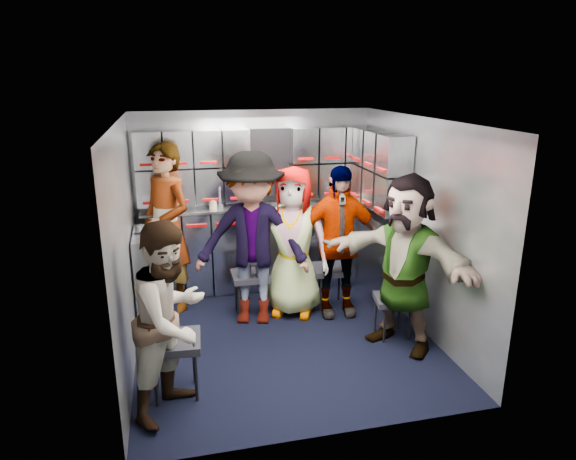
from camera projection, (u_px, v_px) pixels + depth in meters
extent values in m
plane|color=black|center=(283.00, 336.00, 5.08)|extent=(3.00, 3.00, 0.00)
cube|color=gray|center=(255.00, 199.00, 6.17)|extent=(2.80, 0.04, 2.10)
cube|color=gray|center=(126.00, 246.00, 4.47)|extent=(0.04, 3.00, 2.10)
cube|color=gray|center=(420.00, 225.00, 5.09)|extent=(0.04, 3.00, 2.10)
cube|color=silver|center=(282.00, 120.00, 4.47)|extent=(2.80, 3.00, 0.02)
cube|color=#9EA3AE|center=(259.00, 248.00, 6.14)|extent=(2.68, 0.38, 0.99)
cube|color=#9EA3AE|center=(156.00, 279.00, 5.19)|extent=(0.38, 0.76, 0.99)
cube|color=silver|center=(258.00, 206.00, 5.99)|extent=(2.68, 0.42, 0.03)
cube|color=#9EA3AE|center=(257.00, 165.00, 5.91)|extent=(2.68, 0.28, 0.82)
cube|color=#9EA3AE|center=(380.00, 170.00, 5.58)|extent=(0.28, 1.00, 0.82)
cube|color=#9EA3AE|center=(379.00, 259.00, 5.77)|extent=(0.28, 1.20, 1.00)
cube|color=#AE0505|center=(261.00, 222.00, 5.84)|extent=(2.60, 0.02, 0.03)
cube|color=black|center=(173.00, 342.00, 4.03)|extent=(0.44, 0.42, 0.07)
cylinder|color=black|center=(155.00, 381.00, 3.94)|extent=(0.03, 0.03, 0.44)
cylinder|color=black|center=(196.00, 376.00, 4.01)|extent=(0.03, 0.03, 0.44)
cylinder|color=black|center=(156.00, 363.00, 4.19)|extent=(0.03, 0.03, 0.44)
cylinder|color=black|center=(194.00, 359.00, 4.26)|extent=(0.03, 0.03, 0.44)
cube|color=black|center=(250.00, 276.00, 5.46)|extent=(0.39, 0.37, 0.06)
cylinder|color=black|center=(239.00, 301.00, 5.38)|extent=(0.02, 0.02, 0.41)
cylinder|color=black|center=(266.00, 299.00, 5.45)|extent=(0.02, 0.02, 0.41)
cylinder|color=black|center=(236.00, 292.00, 5.61)|extent=(0.02, 0.02, 0.41)
cylinder|color=black|center=(262.00, 290.00, 5.67)|extent=(0.02, 0.02, 0.41)
cube|color=black|center=(289.00, 273.00, 5.67)|extent=(0.41, 0.40, 0.05)
cylinder|color=black|center=(280.00, 295.00, 5.60)|extent=(0.02, 0.02, 0.36)
cylinder|color=black|center=(302.00, 292.00, 5.65)|extent=(0.02, 0.02, 0.36)
cylinder|color=black|center=(276.00, 287.00, 5.80)|extent=(0.02, 0.02, 0.36)
cylinder|color=black|center=(298.00, 285.00, 5.86)|extent=(0.02, 0.02, 0.36)
cube|color=black|center=(331.00, 269.00, 5.64)|extent=(0.43, 0.41, 0.06)
cylinder|color=black|center=(321.00, 294.00, 5.56)|extent=(0.02, 0.02, 0.41)
cylinder|color=black|center=(346.00, 291.00, 5.62)|extent=(0.02, 0.02, 0.41)
cylinder|color=black|center=(315.00, 285.00, 5.79)|extent=(0.02, 0.02, 0.41)
cylinder|color=black|center=(339.00, 283.00, 5.85)|extent=(0.02, 0.02, 0.41)
cube|color=black|center=(393.00, 300.00, 4.98)|extent=(0.41, 0.39, 0.06)
cylinder|color=black|center=(385.00, 325.00, 4.91)|extent=(0.02, 0.02, 0.37)
cylinder|color=black|center=(409.00, 322.00, 4.97)|extent=(0.02, 0.02, 0.37)
cylinder|color=black|center=(376.00, 315.00, 5.11)|extent=(0.02, 0.02, 0.37)
cylinder|color=black|center=(399.00, 312.00, 5.17)|extent=(0.02, 0.02, 0.37)
imported|color=black|center=(167.00, 228.00, 5.47)|extent=(0.75, 0.79, 1.82)
imported|color=black|center=(171.00, 319.00, 3.78)|extent=(0.90, 0.93, 1.51)
imported|color=black|center=(252.00, 240.00, 5.16)|extent=(1.29, 0.95, 1.78)
imported|color=black|center=(293.00, 242.00, 5.38)|extent=(0.92, 0.78, 1.60)
imported|color=black|center=(337.00, 242.00, 5.36)|extent=(0.98, 0.47, 1.61)
imported|color=black|center=(405.00, 263.00, 4.69)|extent=(1.27, 1.55, 1.66)
cylinder|color=white|center=(167.00, 200.00, 5.67)|extent=(0.07, 0.07, 0.24)
cylinder|color=white|center=(220.00, 197.00, 5.80)|extent=(0.06, 0.06, 0.25)
cylinder|color=white|center=(338.00, 192.00, 6.12)|extent=(0.07, 0.07, 0.23)
cylinder|color=tan|center=(213.00, 204.00, 5.79)|extent=(0.09, 0.09, 0.11)
cylinder|color=tan|center=(338.00, 198.00, 6.13)|extent=(0.09, 0.09, 0.09)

